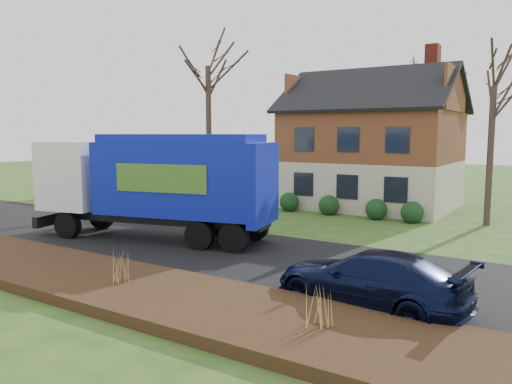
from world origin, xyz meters
The scene contains 13 objects.
ground centered at (0.00, 0.00, 0.00)m, with size 120.00×120.00×0.00m, color #294C19.
road centered at (0.00, 0.00, 0.01)m, with size 80.00×7.00×0.02m, color black.
mulch_verge centered at (0.00, -5.30, 0.15)m, with size 80.00×3.50×0.30m, color black.
main_house centered at (1.49, 13.91, 4.03)m, with size 12.95×8.95×9.26m.
ranch_house centered at (-12.00, 13.00, 1.81)m, with size 9.80×8.20×3.70m.
garbage_truck centered at (-2.08, 0.28, 2.48)m, with size 10.38×4.84×4.30m.
silver_sedan centered at (-6.53, 3.83, 0.67)m, with size 1.42×4.06×1.34m, color #A8ABB0.
navy_wagon centered at (7.98, -2.79, 0.71)m, with size 2.00×4.92×1.43m, color black.
tree_front_west centered at (-7.37, 10.39, 9.69)m, with size 3.96×3.96×11.76m.
tree_front_east centered at (8.75, 10.99, 7.53)m, with size 3.34×3.34×9.26m.
tree_back centered at (2.57, 20.99, 9.18)m, with size 3.48×3.48×11.02m.
grass_clump_mid centered at (1.91, -5.41, 0.78)m, with size 0.34×0.28×0.95m.
grass_clump_east centered at (7.79, -5.34, 0.77)m, with size 0.37×0.31×0.94m.
Camera 1 is at (12.11, -14.52, 4.35)m, focal length 35.00 mm.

